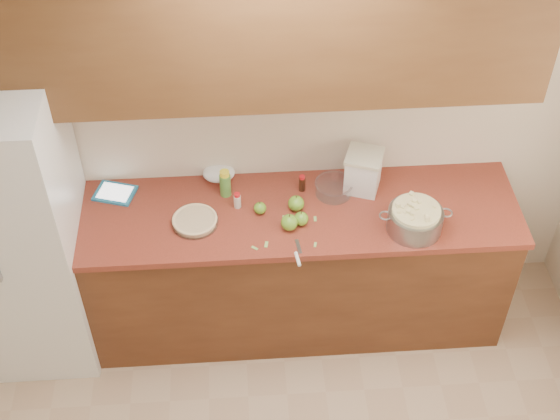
{
  "coord_description": "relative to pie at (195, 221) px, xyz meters",
  "views": [
    {
      "loc": [
        -0.21,
        -1.55,
        3.92
      ],
      "look_at": [
        -0.01,
        1.43,
        0.98
      ],
      "focal_mm": 50.0,
      "sensor_mm": 36.0,
      "label": 1
    }
  ],
  "objects": [
    {
      "name": "tablet",
      "position": [
        -0.45,
        0.26,
        -0.01
      ],
      "size": [
        0.26,
        0.22,
        0.02
      ],
      "rotation": [
        0.0,
        0.0,
        -0.3
      ],
      "color": "teal",
      "rests_on": "counter_run"
    },
    {
      "name": "apple_front",
      "position": [
        0.5,
        -0.07,
        0.02
      ],
      "size": [
        0.09,
        0.09,
        0.1
      ],
      "color": "#5E9224",
      "rests_on": "counter_run"
    },
    {
      "name": "apple_extra",
      "position": [
        0.57,
        -0.04,
        0.02
      ],
      "size": [
        0.08,
        0.08,
        0.09
      ],
      "color": "#5E9224",
      "rests_on": "counter_run"
    },
    {
      "name": "vanilla_bottle",
      "position": [
        0.6,
        0.23,
        0.03
      ],
      "size": [
        0.04,
        0.04,
        0.1
      ],
      "rotation": [
        0.0,
        0.0,
        -0.14
      ],
      "color": "black",
      "rests_on": "counter_run"
    },
    {
      "name": "apple_center",
      "position": [
        0.55,
        0.07,
        0.02
      ],
      "size": [
        0.09,
        0.09,
        0.1
      ],
      "color": "#5E9224",
      "rests_on": "counter_run"
    },
    {
      "name": "lemon_bottle",
      "position": [
        0.17,
        0.22,
        0.06
      ],
      "size": [
        0.06,
        0.06,
        0.17
      ],
      "rotation": [
        0.0,
        0.0,
        0.34
      ],
      "color": "#4C8C38",
      "rests_on": "counter_run"
    },
    {
      "name": "peel_c",
      "position": [
        0.63,
        -0.2,
        -0.02
      ],
      "size": [
        0.02,
        0.03,
        0.0
      ],
      "primitive_type": "cube",
      "rotation": [
        0.0,
        0.0,
        -1.78
      ],
      "color": "#88B658",
      "rests_on": "counter_run"
    },
    {
      "name": "peel_a",
      "position": [
        0.31,
        -0.2,
        -0.02
      ],
      "size": [
        0.04,
        0.03,
        0.0
      ],
      "primitive_type": "cube",
      "rotation": [
        0.0,
        0.0,
        2.48
      ],
      "color": "#88B658",
      "rests_on": "counter_run"
    },
    {
      "name": "upper_cabinets",
      "position": [
        0.46,
        0.22,
        1.01
      ],
      "size": [
        2.6,
        0.34,
        0.7
      ],
      "primitive_type": "cube",
      "color": "brown",
      "rests_on": "room_shell"
    },
    {
      "name": "mixing_bowl",
      "position": [
        0.77,
        0.19,
        0.02
      ],
      "size": [
        0.21,
        0.21,
        0.08
      ],
      "rotation": [
        0.0,
        0.0,
        0.4
      ],
      "color": "silver",
      "rests_on": "counter_run"
    },
    {
      "name": "cinnamon_shaker",
      "position": [
        0.23,
        0.11,
        0.03
      ],
      "size": [
        0.04,
        0.04,
        0.1
      ],
      "rotation": [
        0.0,
        0.0,
        0.36
      ],
      "color": "beige",
      "rests_on": "counter_run"
    },
    {
      "name": "counter_run",
      "position": [
        0.46,
        0.06,
        -0.48
      ],
      "size": [
        2.64,
        0.68,
        0.92
      ],
      "color": "#5B3019",
      "rests_on": "ground"
    },
    {
      "name": "paring_knife",
      "position": [
        0.53,
        -0.29,
        -0.01
      ],
      "size": [
        0.04,
        0.19,
        0.02
      ],
      "rotation": [
        0.0,
        0.0,
        0.13
      ],
      "color": "gray",
      "rests_on": "counter_run"
    },
    {
      "name": "peel_b",
      "position": [
        0.65,
        -0.01,
        -0.02
      ],
      "size": [
        0.02,
        0.04,
        0.0
      ],
      "primitive_type": "cube",
      "rotation": [
        0.0,
        0.0,
        1.51
      ],
      "color": "#88B658",
      "rests_on": "counter_run"
    },
    {
      "name": "colander",
      "position": [
        1.17,
        -0.12,
        0.05
      ],
      "size": [
        0.39,
        0.29,
        0.15
      ],
      "rotation": [
        0.0,
        0.0,
        0.42
      ],
      "color": "gray",
      "rests_on": "counter_run"
    },
    {
      "name": "apple_left",
      "position": [
        0.35,
        0.06,
        0.01
      ],
      "size": [
        0.07,
        0.07,
        0.08
      ],
      "color": "#5E9224",
      "rests_on": "counter_run"
    },
    {
      "name": "paper_towel",
      "position": [
        0.13,
        0.36,
        0.02
      ],
      "size": [
        0.21,
        0.19,
        0.08
      ],
      "primitive_type": "ellipsoid",
      "rotation": [
        0.0,
        0.0,
        0.22
      ],
      "color": "white",
      "rests_on": "counter_run"
    },
    {
      "name": "peel_d",
      "position": [
        0.37,
        -0.18,
        -0.02
      ],
      "size": [
        0.03,
        0.05,
        0.0
      ],
      "primitive_type": "cube",
      "rotation": [
        0.0,
        0.0,
        1.36
      ],
      "color": "#88B658",
      "rests_on": "counter_run"
    },
    {
      "name": "flour_canister",
      "position": [
        0.94,
        0.23,
        0.1
      ],
      "size": [
        0.25,
        0.25,
        0.24
      ],
      "rotation": [
        0.0,
        0.0,
        -0.34
      ],
      "color": "white",
      "rests_on": "counter_run"
    },
    {
      "name": "pie",
      "position": [
        0.0,
        0.0,
        0.0
      ],
      "size": [
        0.25,
        0.25,
        0.04
      ],
      "rotation": [
        0.0,
        0.0,
        -0.15
      ],
      "color": "silver",
      "rests_on": "counter_run"
    },
    {
      "name": "fridge",
      "position": [
        -0.98,
        0.03,
        -0.04
      ],
      "size": [
        0.7,
        0.7,
        1.8
      ],
      "primitive_type": "cube",
      "color": "silver",
      "rests_on": "ground"
    },
    {
      "name": "peel_e",
      "position": [
        0.49,
        0.02,
        -0.02
      ],
      "size": [
        0.04,
        0.02,
        0.0
      ],
      "primitive_type": "cube",
      "rotation": [
        0.0,
        0.0,
        -0.13
      ],
      "color": "#88B658",
      "rests_on": "counter_run"
    },
    {
      "name": "room_shell",
      "position": [
        0.46,
        -1.41,
        0.36
      ],
      "size": [
        3.6,
        3.6,
        3.6
      ],
      "color": "tan",
      "rests_on": "ground"
    }
  ]
}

